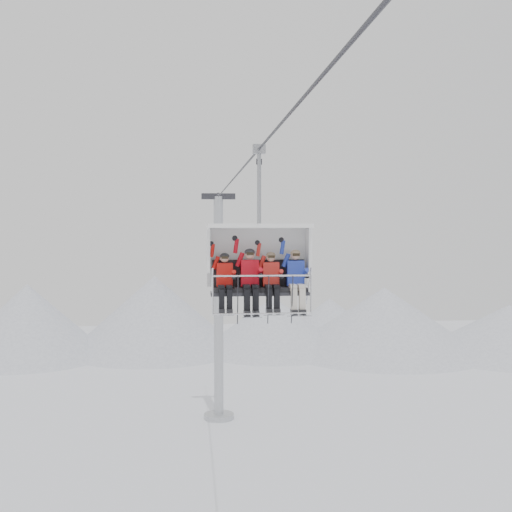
{
  "coord_description": "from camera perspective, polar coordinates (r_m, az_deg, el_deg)",
  "views": [
    {
      "loc": [
        -1.63,
        -15.99,
        11.41
      ],
      "look_at": [
        0.0,
        0.0,
        10.72
      ],
      "focal_mm": 45.0,
      "sensor_mm": 36.0,
      "label": 1
    }
  ],
  "objects": [
    {
      "name": "skier_far_right",
      "position": [
        15.34,
        3.57,
        -2.01
      ],
      "size": [
        0.41,
        1.69,
        1.63
      ],
      "color": "#263BB0",
      "rests_on": "chairlift_carrier"
    },
    {
      "name": "ridgeline",
      "position": [
        58.67,
        -5.73,
        -5.94
      ],
      "size": [
        72.0,
        21.0,
        7.0
      ],
      "color": "silver",
      "rests_on": "ground"
    },
    {
      "name": "skier_center_right",
      "position": [
        15.25,
        1.37,
        -2.12
      ],
      "size": [
        0.39,
        1.69,
        1.55
      ],
      "color": "red",
      "rests_on": "chairlift_carrier"
    },
    {
      "name": "chairlift_carrier",
      "position": [
        15.49,
        0.23,
        -0.16
      ],
      "size": [
        2.49,
        1.17,
        3.98
      ],
      "color": "black",
      "rests_on": "haul_cable"
    },
    {
      "name": "lift_tower_right",
      "position": [
        38.44,
        -3.34,
        -5.95
      ],
      "size": [
        2.0,
        1.8,
        13.48
      ],
      "color": "#ABAEB2",
      "rests_on": "ground"
    },
    {
      "name": "skier_far_left",
      "position": [
        15.15,
        -2.79,
        -2.18
      ],
      "size": [
        0.38,
        1.69,
        1.53
      ],
      "color": "red",
      "rests_on": "chairlift_carrier"
    },
    {
      "name": "haul_cable",
      "position": [
        16.19,
        -0.0,
        9.18
      ],
      "size": [
        0.06,
        50.0,
        0.06
      ],
      "primitive_type": "cylinder",
      "rotation": [
        1.57,
        0.0,
        0.0
      ],
      "color": "#2F2F35",
      "rests_on": "lift_tower_left"
    },
    {
      "name": "skier_center_left",
      "position": [
        15.2,
        -0.53,
        -1.99
      ],
      "size": [
        0.43,
        1.69,
        1.68
      ],
      "color": "red",
      "rests_on": "chairlift_carrier"
    }
  ]
}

